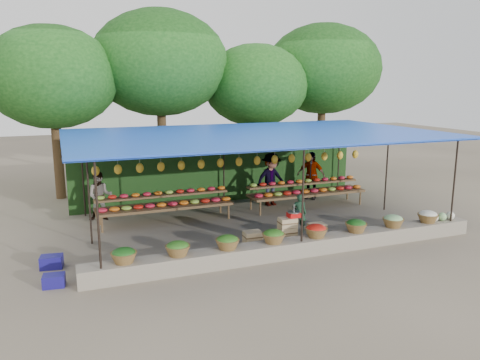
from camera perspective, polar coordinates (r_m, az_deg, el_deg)
name	(u,v)px	position (r m, az deg, el deg)	size (l,w,h in m)	color
ground	(255,225)	(14.40, 1.90, -5.46)	(60.00, 60.00, 0.00)	brown
stone_curb	(298,247)	(11.98, 7.14, -8.10)	(10.60, 0.55, 0.40)	gray
stall_canopy	(255,137)	(13.90, 1.89, 5.25)	(10.80, 6.60, 2.82)	black
produce_baskets	(295,234)	(11.82, 6.75, -6.51)	(8.98, 0.58, 0.34)	brown
netting_backdrop	(222,168)	(16.96, -2.26, 1.51)	(10.60, 0.06, 2.50)	#1F4217
tree_row	(209,72)	(19.65, -3.79, 12.99)	(16.51, 5.50, 7.12)	#362813
fruit_table_left	(165,203)	(14.75, -9.12, -2.73)	(4.21, 0.95, 0.93)	#4E331F
fruit_table_right	(306,190)	(16.49, 8.10, -1.17)	(4.21, 0.95, 0.93)	#4E331F
crate_counter	(286,235)	(12.54, 5.67, -6.63)	(2.37, 0.36, 0.77)	tan
weighing_scale	(294,214)	(12.47, 6.57, -4.14)	(0.33, 0.33, 0.35)	red
vendor_seated	(299,213)	(13.63, 7.23, -4.04)	(0.41, 0.27, 1.14)	#1B3C26
customer_left	(100,196)	(15.29, -16.69, -1.91)	(0.76, 0.59, 1.56)	slate
customer_mid	(271,179)	(16.47, 3.82, 0.07)	(1.21, 0.69, 1.87)	slate
customer_right	(311,175)	(17.61, 8.65, 0.56)	(1.04, 0.43, 1.77)	slate
blue_crate_front	(54,281)	(10.89, -21.74, -11.32)	(0.45, 0.32, 0.27)	navy
blue_crate_back	(52,262)	(11.94, -21.99, -9.24)	(0.49, 0.36, 0.30)	navy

